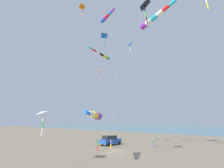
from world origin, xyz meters
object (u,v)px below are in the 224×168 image
Objects in this scene: kite_delta_long_streamer_right at (144,5)px; kite_delta_teal_far_right at (42,113)px; kite_windsock_small_distant at (102,55)px; parked_car at (110,140)px; cooler_box at (100,145)px; kite_windsock_magenta_far_left at (95,115)px; kite_delta_green_low_center at (104,36)px; kite_windsock_black_fish_shape at (106,17)px; kite_delta_blue_topmost at (130,44)px; person_child_grey_jacket at (111,143)px; person_adult_flyer at (153,142)px; kite_delta_white_trailing at (82,8)px; kite_windsock_orange_high_right at (153,19)px; person_child_green_jacket at (98,145)px; kite_delta_rainbow_low_near at (100,70)px.

kite_delta_long_streamer_right reaches higher than kite_delta_teal_far_right.
parked_car is at bearing -142.28° from kite_windsock_small_distant.
cooler_box is 0.05× the size of kite_windsock_magenta_far_left.
kite_delta_green_low_center reaches higher than cooler_box.
kite_windsock_black_fish_shape is 1.02× the size of kite_delta_blue_topmost.
person_child_grey_jacket is 15.64m from kite_windsock_small_distant.
kite_delta_white_trailing reaches higher than person_adult_flyer.
person_child_grey_jacket is 0.08× the size of kite_windsock_orange_high_right.
kite_delta_teal_far_right is at bearing 28.16° from parked_car.
kite_delta_white_trailing is (10.48, 6.64, 17.72)m from person_child_grey_jacket.
kite_windsock_black_fish_shape is (13.02, 2.49, 18.19)m from person_adult_flyer.
kite_windsock_black_fish_shape is (6.60, 10.04, 18.92)m from cooler_box.
kite_windsock_small_distant is (3.09, 4.55, 15.94)m from cooler_box.
person_adult_flyer is 0.14× the size of kite_delta_teal_far_right.
kite_windsock_magenta_far_left is (10.04, 3.72, -13.56)m from kite_delta_blue_topmost.
person_child_green_jacket is 19.97m from kite_delta_green_low_center.
kite_delta_teal_far_right is at bearing 3.91° from person_adult_flyer.
kite_windsock_small_distant is at bearing -143.57° from kite_delta_white_trailing.
kite_delta_white_trailing reaches higher than cooler_box.
kite_delta_rainbow_low_near is (-11.95, -6.90, 9.05)m from kite_delta_teal_far_right.
person_child_grey_jacket is at bearing -75.02° from kite_delta_blue_topmost.
person_child_green_jacket is at bearing -35.47° from kite_delta_blue_topmost.
parked_car is 13.99m from kite_delta_rainbow_low_near.
cooler_box is 0.05× the size of kite_delta_teal_far_right.
kite_windsock_orange_high_right is at bearing 68.54° from kite_delta_blue_topmost.
person_child_grey_jacket is at bearing 141.10° from kite_delta_rainbow_low_near.
kite_delta_long_streamer_right is 1.07× the size of kite_windsock_black_fish_shape.
kite_windsock_black_fish_shape is 14.36m from kite_windsock_magenta_far_left.
kite_delta_rainbow_low_near is at bearing -121.17° from kite_windsock_black_fish_shape.
person_child_green_jacket reaches higher than cooler_box.
parked_car reaches higher than cooler_box.
cooler_box is 0.03× the size of kite_windsock_black_fish_shape.
cooler_box is 0.03× the size of kite_delta_long_streamer_right.
kite_delta_teal_far_right is (16.11, 8.62, 4.20)m from parked_car.
kite_delta_green_low_center is 1.73× the size of kite_delta_teal_far_right.
kite_windsock_orange_high_right is (8.10, 7.02, 17.76)m from person_adult_flyer.
cooler_box is at bearing -130.88° from kite_delta_rainbow_low_near.
kite_windsock_black_fish_shape is 1.18× the size of kite_windsock_small_distant.
person_adult_flyer is 22.69m from kite_delta_long_streamer_right.
kite_delta_long_streamer_right reaches higher than person_child_green_jacket.
kite_delta_teal_far_right is 13.83m from kite_delta_white_trailing.
kite_windsock_black_fish_shape is at bearing 10.85° from person_adult_flyer.
cooler_box is at bearing -49.60° from person_adult_flyer.
kite_delta_white_trailing is (8.83, -4.53, -0.13)m from kite_windsock_orange_high_right.
kite_delta_green_low_center reaches higher than kite_windsock_black_fish_shape.
cooler_box is 14.24m from kite_delta_rainbow_low_near.
person_adult_flyer is 24.58m from kite_delta_white_trailing.
person_adult_flyer is 20.60m from kite_delta_teal_far_right.
person_adult_flyer is at bearing -171.63° from kite_delta_white_trailing.
kite_delta_green_low_center is at bearing -95.91° from kite_delta_long_streamer_right.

